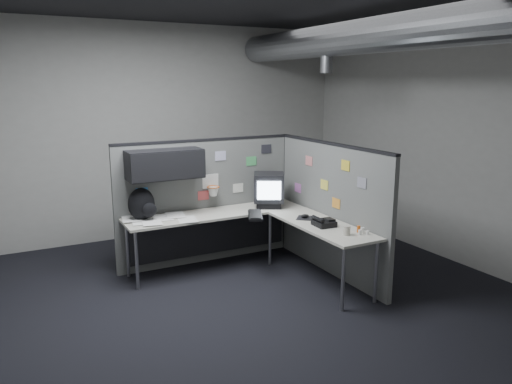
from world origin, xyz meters
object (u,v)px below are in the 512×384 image
phone (324,222)px  keyboard (255,215)px  desk (243,224)px  monitor (269,189)px  backpack (142,205)px

phone → keyboard: bearing=137.6°
desk → keyboard: bearing=-49.0°
monitor → desk: bearing=-169.4°
monitor → phone: size_ratio=2.13×
desk → keyboard: 0.21m
backpack → desk: bearing=-25.6°
phone → backpack: (-1.76, 1.21, 0.15)m
desk → phone: phone is taller
backpack → keyboard: bearing=-29.1°
desk → phone: (0.61, -0.84, 0.16)m
keyboard → monitor: bearing=23.5°
desk → phone: 1.05m
phone → backpack: 2.14m
phone → backpack: bearing=158.3°
desk → backpack: bearing=162.5°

